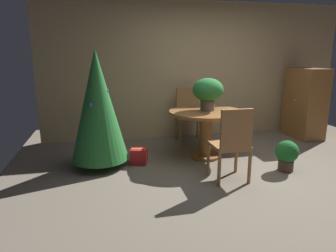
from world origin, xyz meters
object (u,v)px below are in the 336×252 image
(round_dining_table, at_px, (206,122))
(wooden_chair_far, at_px, (189,112))
(wooden_chair_near, at_px, (232,141))
(wooden_cabinet, at_px, (305,103))
(flower_vase, at_px, (208,91))
(potted_plant, at_px, (287,154))
(holiday_tree, at_px, (98,106))
(gift_box_red, at_px, (139,156))

(round_dining_table, xyz_separation_m, wooden_chair_far, (0.00, 0.95, -0.01))
(round_dining_table, height_order, wooden_chair_far, wooden_chair_far)
(wooden_chair_near, xyz_separation_m, wooden_cabinet, (2.30, 1.71, 0.14))
(flower_vase, height_order, wooden_chair_far, flower_vase)
(wooden_chair_far, bearing_deg, wooden_cabinet, -5.49)
(flower_vase, distance_m, potted_plant, 1.47)
(wooden_chair_far, bearing_deg, round_dining_table, -90.00)
(round_dining_table, height_order, holiday_tree, holiday_tree)
(holiday_tree, distance_m, gift_box_red, 0.97)
(wooden_chair_far, distance_m, gift_box_red, 1.55)
(round_dining_table, bearing_deg, gift_box_red, -175.94)
(wooden_chair_near, xyz_separation_m, gift_box_red, (-1.08, 0.90, -0.42))
(holiday_tree, height_order, potted_plant, holiday_tree)
(wooden_chair_far, height_order, holiday_tree, holiday_tree)
(gift_box_red, relative_size, wooden_cabinet, 0.21)
(flower_vase, height_order, wooden_cabinet, wooden_cabinet)
(gift_box_red, distance_m, potted_plant, 2.13)
(wooden_chair_far, relative_size, holiday_tree, 0.59)
(round_dining_table, relative_size, holiday_tree, 0.69)
(flower_vase, distance_m, holiday_tree, 1.68)
(round_dining_table, distance_m, wooden_chair_far, 0.95)
(gift_box_red, bearing_deg, flower_vase, 5.41)
(wooden_chair_near, bearing_deg, gift_box_red, 140.08)
(wooden_chair_far, bearing_deg, potted_plant, -62.49)
(holiday_tree, relative_size, gift_box_red, 5.88)
(flower_vase, relative_size, wooden_chair_near, 0.52)
(wooden_chair_far, distance_m, potted_plant, 2.01)
(wooden_chair_far, height_order, wooden_chair_near, wooden_chair_far)
(holiday_tree, relative_size, potted_plant, 3.85)
(holiday_tree, xyz_separation_m, gift_box_red, (0.57, -0.02, -0.79))
(wooden_chair_far, distance_m, wooden_cabinet, 2.32)
(round_dining_table, distance_m, potted_plant, 1.27)
(wooden_cabinet, xyz_separation_m, potted_plant, (-1.39, -1.54, -0.43))
(round_dining_table, relative_size, potted_plant, 2.64)
(round_dining_table, xyz_separation_m, gift_box_red, (-1.08, -0.08, -0.45))
(wooden_cabinet, relative_size, potted_plant, 3.07)
(wooden_chair_near, distance_m, gift_box_red, 1.47)
(holiday_tree, distance_m, wooden_cabinet, 4.03)
(round_dining_table, bearing_deg, wooden_chair_near, -90.00)
(holiday_tree, bearing_deg, wooden_chair_far, 31.41)
(round_dining_table, bearing_deg, holiday_tree, -178.12)
(flower_vase, relative_size, wooden_cabinet, 0.37)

